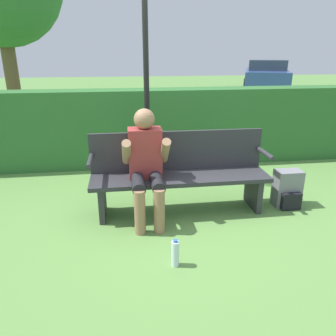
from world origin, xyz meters
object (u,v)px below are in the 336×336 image
person_seated (146,161)px  water_bottle (175,253)px  backpack (288,189)px  park_bench (179,172)px  parked_car (266,75)px  signpost (146,62)px

person_seated → water_bottle: size_ratio=4.67×
backpack → water_bottle: backpack is taller
park_bench → parked_car: bearing=62.2°
person_seated → parked_car: parked_car is taller
person_seated → parked_car: (6.28, 11.33, -0.00)m
person_seated → water_bottle: bearing=-79.7°
park_bench → water_bottle: bearing=-101.4°
water_bottle → park_bench: bearing=78.6°
backpack → signpost: size_ratio=0.15×
backpack → signpost: (-1.53, 0.98, 1.38)m
park_bench → signpost: 1.46m
parked_car → signpost: bearing=170.6°
signpost → person_seated: bearing=-95.5°
park_bench → backpack: size_ratio=4.53×
person_seated → water_bottle: person_seated is taller
water_bottle → signpost: size_ratio=0.09×
park_bench → backpack: bearing=-4.6°
person_seated → signpost: size_ratio=0.40×
backpack → water_bottle: size_ratio=1.73×
park_bench → water_bottle: 1.12m
signpost → park_bench: bearing=-72.4°
park_bench → backpack: park_bench is taller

